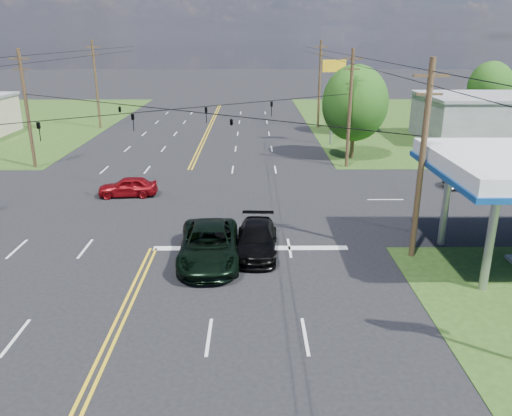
{
  "coord_description": "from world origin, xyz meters",
  "views": [
    {
      "loc": [
        5.08,
        -19.59,
        10.33
      ],
      "look_at": [
        5.3,
        6.0,
        1.51
      ],
      "focal_mm": 35.0,
      "sensor_mm": 36.0,
      "label": 1
    }
  ],
  "objects_px": {
    "tree_right_a": "(355,103)",
    "tree_far_r": "(490,87)",
    "pole_nw": "(27,108)",
    "pole_right_far": "(320,83)",
    "pole_left_far": "(96,83)",
    "tree_right_b": "(356,95)",
    "pickup_dkgreen": "(209,245)",
    "retail_ne": "(492,119)",
    "pole_ne": "(350,107)",
    "suv_black": "(257,239)",
    "pole_se": "(422,159)"
  },
  "relations": [
    {
      "from": "tree_far_r",
      "to": "tree_right_b",
      "type": "bearing_deg",
      "value": -161.08
    },
    {
      "from": "pole_se",
      "to": "pickup_dkgreen",
      "type": "height_order",
      "value": "pole_se"
    },
    {
      "from": "pole_ne",
      "to": "tree_right_b",
      "type": "xyz_separation_m",
      "value": [
        3.5,
        15.0,
        -0.7
      ]
    },
    {
      "from": "retail_ne",
      "to": "pole_se",
      "type": "distance_m",
      "value": 33.72
    },
    {
      "from": "pole_left_far",
      "to": "pickup_dkgreen",
      "type": "height_order",
      "value": "pole_left_far"
    },
    {
      "from": "pole_ne",
      "to": "suv_black",
      "type": "xyz_separation_m",
      "value": [
        -7.69,
        -17.5,
        -4.2
      ]
    },
    {
      "from": "pole_se",
      "to": "pole_ne",
      "type": "relative_size",
      "value": 1.0
    },
    {
      "from": "retail_ne",
      "to": "pole_ne",
      "type": "relative_size",
      "value": 1.47
    },
    {
      "from": "pole_ne",
      "to": "pole_nw",
      "type": "bearing_deg",
      "value": 180.0
    },
    {
      "from": "tree_right_a",
      "to": "pole_left_far",
      "type": "bearing_deg",
      "value": 149.35
    },
    {
      "from": "tree_far_r",
      "to": "suv_black",
      "type": "height_order",
      "value": "tree_far_r"
    },
    {
      "from": "pickup_dkgreen",
      "to": "pole_right_far",
      "type": "bearing_deg",
      "value": 72.45
    },
    {
      "from": "pole_se",
      "to": "pole_ne",
      "type": "bearing_deg",
      "value": 90.0
    },
    {
      "from": "pole_right_far",
      "to": "tree_far_r",
      "type": "xyz_separation_m",
      "value": [
        21.0,
        2.0,
        -0.62
      ]
    },
    {
      "from": "retail_ne",
      "to": "tree_far_r",
      "type": "relative_size",
      "value": 1.83
    },
    {
      "from": "tree_right_a",
      "to": "tree_far_r",
      "type": "bearing_deg",
      "value": 41.99
    },
    {
      "from": "tree_far_r",
      "to": "retail_ne",
      "type": "bearing_deg",
      "value": -111.8
    },
    {
      "from": "pole_left_far",
      "to": "tree_right_b",
      "type": "height_order",
      "value": "pole_left_far"
    },
    {
      "from": "pole_right_far",
      "to": "pickup_dkgreen",
      "type": "height_order",
      "value": "pole_right_far"
    },
    {
      "from": "pickup_dkgreen",
      "to": "suv_black",
      "type": "relative_size",
      "value": 1.23
    },
    {
      "from": "pole_right_far",
      "to": "suv_black",
      "type": "xyz_separation_m",
      "value": [
        -7.69,
        -36.5,
        -4.45
      ]
    },
    {
      "from": "pole_right_far",
      "to": "pole_ne",
      "type": "bearing_deg",
      "value": -90.0
    },
    {
      "from": "tree_right_b",
      "to": "tree_far_r",
      "type": "relative_size",
      "value": 0.93
    },
    {
      "from": "pole_nw",
      "to": "pole_left_far",
      "type": "xyz_separation_m",
      "value": [
        0.0,
        19.0,
        0.25
      ]
    },
    {
      "from": "pickup_dkgreen",
      "to": "suv_black",
      "type": "xyz_separation_m",
      "value": [
        2.31,
        0.98,
        -0.13
      ]
    },
    {
      "from": "pole_se",
      "to": "pickup_dkgreen",
      "type": "xyz_separation_m",
      "value": [
        -10.0,
        -0.48,
        -4.07
      ]
    },
    {
      "from": "pole_se",
      "to": "pole_left_far",
      "type": "distance_m",
      "value": 45.22
    },
    {
      "from": "retail_ne",
      "to": "tree_right_b",
      "type": "bearing_deg",
      "value": 163.5
    },
    {
      "from": "pole_nw",
      "to": "pole_ne",
      "type": "xyz_separation_m",
      "value": [
        26.0,
        0.0,
        0.0
      ]
    },
    {
      "from": "tree_right_b",
      "to": "tree_far_r",
      "type": "height_order",
      "value": "tree_far_r"
    },
    {
      "from": "tree_right_a",
      "to": "pickup_dkgreen",
      "type": "relative_size",
      "value": 1.34
    },
    {
      "from": "tree_right_a",
      "to": "tree_right_b",
      "type": "bearing_deg",
      "value": 78.23
    },
    {
      "from": "pickup_dkgreen",
      "to": "pole_se",
      "type": "bearing_deg",
      "value": 0.14
    },
    {
      "from": "pole_left_far",
      "to": "pole_right_far",
      "type": "bearing_deg",
      "value": 0.0
    },
    {
      "from": "pole_ne",
      "to": "pole_right_far",
      "type": "xyz_separation_m",
      "value": [
        0.0,
        19.0,
        0.25
      ]
    },
    {
      "from": "tree_right_b",
      "to": "pickup_dkgreen",
      "type": "bearing_deg",
      "value": -111.96
    },
    {
      "from": "pole_ne",
      "to": "pole_left_far",
      "type": "distance_m",
      "value": 32.2
    },
    {
      "from": "pole_se",
      "to": "tree_right_b",
      "type": "xyz_separation_m",
      "value": [
        3.5,
        33.0,
        -0.7
      ]
    },
    {
      "from": "pole_ne",
      "to": "pole_right_far",
      "type": "bearing_deg",
      "value": 90.0
    },
    {
      "from": "pole_nw",
      "to": "tree_right_a",
      "type": "relative_size",
      "value": 1.16
    },
    {
      "from": "retail_ne",
      "to": "pole_nw",
      "type": "xyz_separation_m",
      "value": [
        -43.0,
        -11.0,
        2.72
      ]
    },
    {
      "from": "pole_nw",
      "to": "pole_right_far",
      "type": "distance_m",
      "value": 32.2
    },
    {
      "from": "pole_right_far",
      "to": "suv_black",
      "type": "distance_m",
      "value": 37.57
    },
    {
      "from": "pole_right_far",
      "to": "tree_right_b",
      "type": "distance_m",
      "value": 5.4
    },
    {
      "from": "retail_ne",
      "to": "suv_black",
      "type": "height_order",
      "value": "retail_ne"
    },
    {
      "from": "pole_nw",
      "to": "suv_black",
      "type": "xyz_separation_m",
      "value": [
        18.31,
        -17.5,
        -4.2
      ]
    },
    {
      "from": "tree_right_a",
      "to": "retail_ne",
      "type": "bearing_deg",
      "value": 26.57
    },
    {
      "from": "pole_se",
      "to": "pole_left_far",
      "type": "height_order",
      "value": "pole_left_far"
    },
    {
      "from": "suv_black",
      "to": "pole_nw",
      "type": "bearing_deg",
      "value": 138.82
    },
    {
      "from": "retail_ne",
      "to": "pole_right_far",
      "type": "relative_size",
      "value": 1.4
    }
  ]
}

